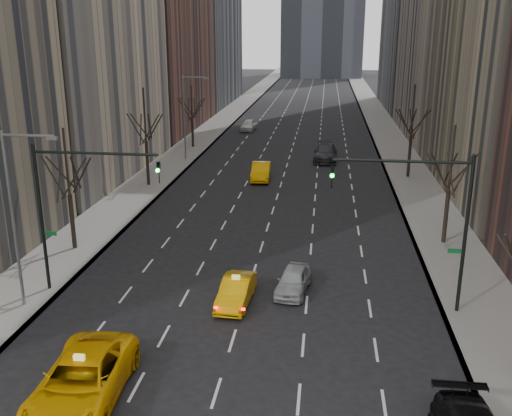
% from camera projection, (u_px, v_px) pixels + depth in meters
% --- Properties ---
extents(sidewalk_left, '(4.50, 320.00, 0.15)m').
position_uv_depth(sidewalk_left, '(218.00, 124.00, 86.36)').
color(sidewalk_left, slate).
rests_on(sidewalk_left, ground).
extents(sidewalk_right, '(4.50, 320.00, 0.15)m').
position_uv_depth(sidewalk_right, '(383.00, 127.00, 83.53)').
color(sidewalk_right, slate).
rests_on(sidewalk_right, ground).
extents(tree_lw_b, '(3.36, 3.50, 7.82)m').
position_uv_depth(tree_lw_b, '(70.00, 195.00, 35.97)').
color(tree_lw_b, black).
rests_on(tree_lw_b, ground).
extents(tree_lw_c, '(3.36, 3.50, 8.74)m').
position_uv_depth(tree_lw_c, '(146.00, 143.00, 51.04)').
color(tree_lw_c, black).
rests_on(tree_lw_c, ground).
extents(tree_lw_d, '(3.36, 3.50, 7.36)m').
position_uv_depth(tree_lw_d, '(192.00, 119.00, 68.24)').
color(tree_lw_d, black).
rests_on(tree_lw_d, ground).
extents(tree_rw_b, '(3.36, 3.50, 7.82)m').
position_uv_depth(tree_rw_b, '(449.00, 190.00, 36.99)').
color(tree_rw_b, black).
rests_on(tree_rw_b, ground).
extents(tree_rw_c, '(3.36, 3.50, 8.74)m').
position_uv_depth(tree_rw_c, '(411.00, 137.00, 53.95)').
color(tree_rw_c, black).
rests_on(tree_rw_c, ground).
extents(traffic_mast_left, '(6.69, 0.39, 8.00)m').
position_uv_depth(traffic_mast_left, '(70.00, 196.00, 29.42)').
color(traffic_mast_left, black).
rests_on(traffic_mast_left, ground).
extents(traffic_mast_right, '(6.69, 0.39, 8.00)m').
position_uv_depth(traffic_mast_right, '(432.00, 208.00, 27.32)').
color(traffic_mast_right, black).
rests_on(traffic_mast_right, ground).
extents(streetlight_near, '(2.83, 0.22, 9.00)m').
position_uv_depth(streetlight_near, '(18.00, 203.00, 27.69)').
color(streetlight_near, slate).
rests_on(streetlight_near, ground).
extents(streetlight_far, '(2.83, 0.22, 9.00)m').
position_uv_depth(streetlight_far, '(187.00, 109.00, 60.86)').
color(streetlight_far, slate).
rests_on(streetlight_far, ground).
extents(taxi_suv, '(3.33, 6.66, 1.81)m').
position_uv_depth(taxi_suv, '(82.00, 381.00, 21.66)').
color(taxi_suv, '#F1AE05').
rests_on(taxi_suv, ground).
extents(taxi_sedan, '(1.71, 4.25, 1.38)m').
position_uv_depth(taxi_sedan, '(236.00, 291.00, 29.60)').
color(taxi_sedan, '#E8A304').
rests_on(taxi_sedan, ground).
extents(silver_sedan_ahead, '(2.10, 4.10, 1.34)m').
position_uv_depth(silver_sedan_ahead, '(293.00, 280.00, 30.96)').
color(silver_sedan_ahead, '#A1A4A8').
rests_on(silver_sedan_ahead, ground).
extents(far_taxi, '(1.92, 4.96, 1.61)m').
position_uv_depth(far_taxi, '(261.00, 171.00, 54.31)').
color(far_taxi, '#FFAF05').
rests_on(far_taxi, ground).
extents(far_suv_grey, '(2.61, 6.14, 1.77)m').
position_uv_depth(far_suv_grey, '(325.00, 153.00, 62.26)').
color(far_suv_grey, '#2B2B30').
rests_on(far_suv_grey, ground).
extents(far_car_white, '(2.24, 4.75, 1.57)m').
position_uv_depth(far_car_white, '(249.00, 125.00, 80.93)').
color(far_car_white, white).
rests_on(far_car_white, ground).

